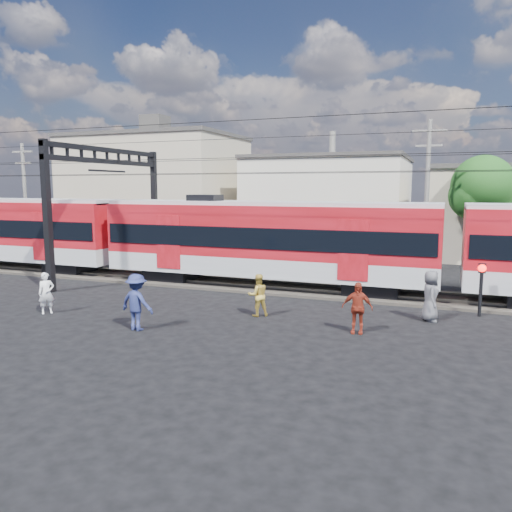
% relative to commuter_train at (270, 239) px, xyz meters
% --- Properties ---
extents(ground, '(120.00, 120.00, 0.00)m').
position_rel_commuter_train_xyz_m(ground, '(0.78, -8.00, -2.40)').
color(ground, black).
rests_on(ground, ground).
extents(track_bed, '(70.00, 3.40, 0.12)m').
position_rel_commuter_train_xyz_m(track_bed, '(0.78, 0.00, -2.34)').
color(track_bed, '#2D2823').
rests_on(track_bed, ground).
extents(rail_near, '(70.00, 0.12, 0.12)m').
position_rel_commuter_train_xyz_m(rail_near, '(0.78, -0.75, -2.22)').
color(rail_near, '#59544C').
rests_on(rail_near, track_bed).
extents(rail_far, '(70.00, 0.12, 0.12)m').
position_rel_commuter_train_xyz_m(rail_far, '(0.78, 0.75, -2.22)').
color(rail_far, '#59544C').
rests_on(rail_far, track_bed).
extents(commuter_train, '(50.30, 3.08, 4.17)m').
position_rel_commuter_train_xyz_m(commuter_train, '(0.00, 0.00, 0.00)').
color(commuter_train, black).
rests_on(commuter_train, ground).
extents(catenary, '(70.00, 9.30, 7.52)m').
position_rel_commuter_train_xyz_m(catenary, '(-7.87, -0.00, 2.73)').
color(catenary, black).
rests_on(catenary, ground).
extents(building_west, '(14.28, 10.20, 9.30)m').
position_rel_commuter_train_xyz_m(building_west, '(-16.22, 16.00, 2.25)').
color(building_west, tan).
rests_on(building_west, ground).
extents(building_midwest, '(12.24, 12.24, 7.30)m').
position_rel_commuter_train_xyz_m(building_midwest, '(-1.22, 19.00, 1.25)').
color(building_midwest, beige).
rests_on(building_midwest, ground).
extents(utility_pole_mid, '(1.80, 0.24, 8.50)m').
position_rel_commuter_train_xyz_m(utility_pole_mid, '(6.78, 7.00, 2.13)').
color(utility_pole_mid, slate).
rests_on(utility_pole_mid, ground).
extents(utility_pole_west, '(1.80, 0.24, 8.00)m').
position_rel_commuter_train_xyz_m(utility_pole_west, '(-21.22, 6.00, 1.88)').
color(utility_pole_west, slate).
rests_on(utility_pole_west, ground).
extents(tree_near, '(3.82, 3.64, 6.72)m').
position_rel_commuter_train_xyz_m(tree_near, '(9.97, 10.09, 2.26)').
color(tree_near, '#382619').
rests_on(tree_near, ground).
extents(pedestrian_a, '(0.66, 0.69, 1.60)m').
position_rel_commuter_train_xyz_m(pedestrian_a, '(-6.38, -7.75, -1.60)').
color(pedestrian_a, white).
rests_on(pedestrian_a, ground).
extents(pedestrian_b, '(0.99, 0.95, 1.61)m').
position_rel_commuter_train_xyz_m(pedestrian_b, '(1.37, -5.20, -1.60)').
color(pedestrian_b, gold).
rests_on(pedestrian_b, ground).
extents(pedestrian_c, '(1.32, 0.85, 1.94)m').
position_rel_commuter_train_xyz_m(pedestrian_c, '(-1.82, -8.42, -1.43)').
color(pedestrian_c, navy).
rests_on(pedestrian_c, ground).
extents(pedestrian_d, '(1.04, 0.49, 1.74)m').
position_rel_commuter_train_xyz_m(pedestrian_d, '(5.25, -6.14, -1.53)').
color(pedestrian_d, maroon).
rests_on(pedestrian_d, ground).
extents(pedestrian_e, '(0.73, 0.99, 1.86)m').
position_rel_commuter_train_xyz_m(pedestrian_e, '(7.47, -3.63, -1.47)').
color(pedestrian_e, '#4F4F54').
rests_on(pedestrian_e, ground).
extents(crossing_signal, '(0.30, 0.30, 2.03)m').
position_rel_commuter_train_xyz_m(crossing_signal, '(9.21, -2.29, -0.99)').
color(crossing_signal, black).
rests_on(crossing_signal, ground).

